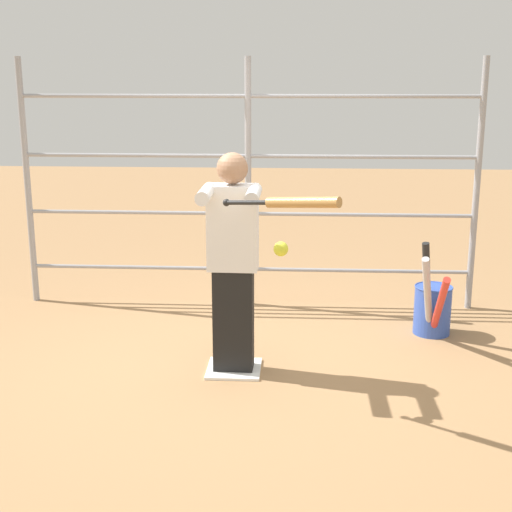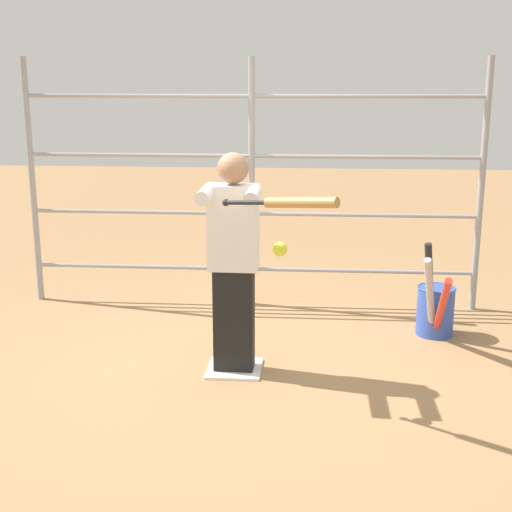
{
  "view_description": "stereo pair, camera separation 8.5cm",
  "coord_description": "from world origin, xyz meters",
  "px_view_note": "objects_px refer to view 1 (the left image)",
  "views": [
    {
      "loc": [
        -0.45,
        4.96,
        2.15
      ],
      "look_at": [
        -0.18,
        0.21,
        0.94
      ],
      "focal_mm": 50.0,
      "sensor_mm": 36.0,
      "label": 1
    },
    {
      "loc": [
        -0.54,
        4.95,
        2.15
      ],
      "look_at": [
        -0.18,
        0.21,
        0.94
      ],
      "focal_mm": 50.0,
      "sensor_mm": 36.0,
      "label": 2
    }
  ],
  "objects_px": {
    "softball_in_flight": "(281,249)",
    "batter": "(233,257)",
    "baseball_bat_swinging": "(292,202)",
    "bat_bucket": "(432,307)"
  },
  "relations": [
    {
      "from": "softball_in_flight",
      "to": "bat_bucket",
      "type": "xyz_separation_m",
      "value": [
        -1.25,
        -1.36,
        -0.82
      ]
    },
    {
      "from": "batter",
      "to": "bat_bucket",
      "type": "distance_m",
      "value": 1.93
    },
    {
      "from": "bat_bucket",
      "to": "baseball_bat_swinging",
      "type": "bearing_deg",
      "value": 53.09
    },
    {
      "from": "bat_bucket",
      "to": "batter",
      "type": "bearing_deg",
      "value": 28.09
    },
    {
      "from": "batter",
      "to": "softball_in_flight",
      "type": "distance_m",
      "value": 0.65
    },
    {
      "from": "baseball_bat_swinging",
      "to": "bat_bucket",
      "type": "bearing_deg",
      "value": -126.91
    },
    {
      "from": "baseball_bat_swinging",
      "to": "bat_bucket",
      "type": "relative_size",
      "value": 0.88
    },
    {
      "from": "baseball_bat_swinging",
      "to": "softball_in_flight",
      "type": "height_order",
      "value": "baseball_bat_swinging"
    },
    {
      "from": "softball_in_flight",
      "to": "batter",
      "type": "bearing_deg",
      "value": -54.74
    },
    {
      "from": "batter",
      "to": "baseball_bat_swinging",
      "type": "relative_size",
      "value": 2.19
    }
  ]
}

